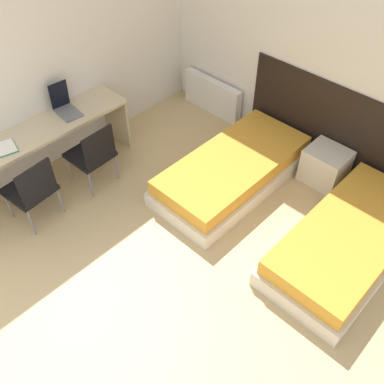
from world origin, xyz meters
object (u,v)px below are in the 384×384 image
bed_near_door (348,241)px  chair_near_laptop (93,153)px  bed_near_window (233,171)px  chair_near_notebook (32,188)px  laptop (65,106)px  nightstand (325,166)px

bed_near_door → chair_near_laptop: 2.97m
bed_near_window → bed_near_door: bearing=0.0°
chair_near_notebook → laptop: laptop is taller
nightstand → chair_near_notebook: chair_near_notebook is taller
bed_near_window → laptop: 2.12m
bed_near_window → laptop: (-1.72, -1.07, 0.63)m
nightstand → chair_near_laptop: chair_near_laptop is taller
chair_near_laptop → bed_near_window: bearing=41.4°
bed_near_window → chair_near_notebook: size_ratio=2.41×
chair_near_laptop → bed_near_door: bearing=20.0°
bed_near_door → nightstand: 1.11m
chair_near_laptop → nightstand: bearing=42.1°
chair_near_laptop → laptop: bearing=168.8°
nightstand → chair_near_laptop: 2.76m
chair_near_laptop → chair_near_notebook: bearing=-92.8°
laptop → chair_near_laptop: bearing=-3.0°
nightstand → laptop: 3.17m
nightstand → chair_near_notebook: bearing=-125.4°
bed_near_window → bed_near_door: 1.55m
bed_near_window → chair_near_notebook: (-1.18, -1.95, 0.28)m
bed_near_window → chair_near_laptop: size_ratio=2.41×
chair_near_laptop → chair_near_notebook: (-0.00, -0.80, 0.00)m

